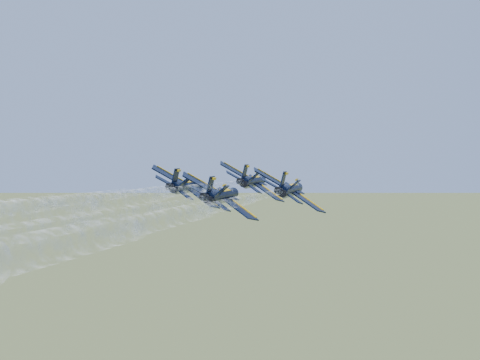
# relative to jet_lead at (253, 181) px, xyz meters

# --- Properties ---
(jet_lead) EXTENTS (11.67, 17.23, 6.69)m
(jet_lead) POSITION_rel_jet_lead_xyz_m (0.00, 0.00, 0.00)
(jet_lead) COLOR black
(jet_left) EXTENTS (11.67, 17.23, 6.69)m
(jet_left) POSITION_rel_jet_lead_xyz_m (-9.72, -9.18, 0.00)
(jet_left) COLOR black
(jet_right) EXTENTS (11.67, 17.23, 6.69)m
(jet_right) POSITION_rel_jet_lead_xyz_m (7.33, -11.93, 0.00)
(jet_right) COLOR black
(jet_slot) EXTENTS (11.67, 17.23, 6.69)m
(jet_slot) POSITION_rel_jet_lead_xyz_m (-2.14, -20.80, 0.00)
(jet_slot) COLOR black
(smoke_trail_lead) EXTENTS (15.04, 94.02, 3.59)m
(smoke_trail_lead) POSITION_rel_jet_lead_xyz_m (-9.52, -70.73, 0.03)
(smoke_trail_lead) COLOR white
(smoke_trail_right) EXTENTS (15.04, 94.02, 3.59)m
(smoke_trail_right) POSITION_rel_jet_lead_xyz_m (-2.20, -82.66, 0.03)
(smoke_trail_right) COLOR white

